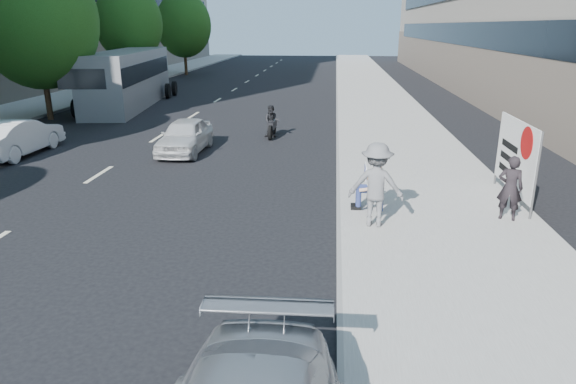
# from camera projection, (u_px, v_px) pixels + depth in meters

# --- Properties ---
(ground) EXTENTS (160.00, 160.00, 0.00)m
(ground) POSITION_uv_depth(u_px,v_px,m) (257.00, 309.00, 9.00)
(ground) COLOR black
(ground) RESTS_ON ground
(near_sidewalk) EXTENTS (5.00, 120.00, 0.15)m
(near_sidewalk) POSITION_uv_depth(u_px,v_px,m) (385.00, 117.00, 27.58)
(near_sidewalk) COLOR gray
(near_sidewalk) RESTS_ON ground
(far_sidewalk) EXTENTS (4.50, 120.00, 0.15)m
(far_sidewalk) POSITION_uv_depth(u_px,v_px,m) (18.00, 111.00, 29.34)
(far_sidewalk) COLOR gray
(far_sidewalk) RESTS_ON ground
(tree_far_c) EXTENTS (6.00, 6.00, 8.47)m
(tree_far_c) POSITION_uv_depth(u_px,v_px,m) (37.00, 20.00, 25.65)
(tree_far_c) COLOR #382616
(tree_far_c) RESTS_ON ground
(tree_far_d) EXTENTS (4.80, 4.80, 7.65)m
(tree_far_d) POSITION_uv_depth(u_px,v_px,m) (129.00, 23.00, 37.06)
(tree_far_d) COLOR #382616
(tree_far_d) RESTS_ON ground
(tree_far_e) EXTENTS (5.40, 5.40, 7.89)m
(tree_far_e) POSITION_uv_depth(u_px,v_px,m) (183.00, 25.00, 50.36)
(tree_far_e) COLOR #382616
(tree_far_e) RESTS_ON ground
(seated_protester) EXTENTS (0.83, 1.12, 1.31)m
(seated_protester) POSITION_uv_depth(u_px,v_px,m) (372.00, 182.00, 13.29)
(seated_protester) COLOR navy
(seated_protester) RESTS_ON near_sidewalk
(jogger) EXTENTS (1.40, 0.93, 2.02)m
(jogger) POSITION_uv_depth(u_px,v_px,m) (376.00, 185.00, 12.09)
(jogger) COLOR slate
(jogger) RESTS_ON near_sidewalk
(pedestrian_woman) EXTENTS (0.68, 0.55, 1.62)m
(pedestrian_woman) POSITION_uv_depth(u_px,v_px,m) (510.00, 188.00, 12.52)
(pedestrian_woman) COLOR black
(pedestrian_woman) RESTS_ON near_sidewalk
(protest_banner) EXTENTS (0.08, 3.06, 2.20)m
(protest_banner) POSITION_uv_depth(u_px,v_px,m) (516.00, 156.00, 13.81)
(protest_banner) COLOR #4C4C4C
(protest_banner) RESTS_ON near_sidewalk
(white_sedan_near) EXTENTS (1.60, 3.87, 1.31)m
(white_sedan_near) POSITION_uv_depth(u_px,v_px,m) (185.00, 136.00, 19.95)
(white_sedan_near) COLOR silver
(white_sedan_near) RESTS_ON ground
(white_sedan_mid) EXTENTS (1.59, 4.29, 1.40)m
(white_sedan_mid) POSITION_uv_depth(u_px,v_px,m) (17.00, 137.00, 19.51)
(white_sedan_mid) COLOR silver
(white_sedan_mid) RESTS_ON ground
(motorcycle) EXTENTS (0.71, 2.04, 1.42)m
(motorcycle) POSITION_uv_depth(u_px,v_px,m) (272.00, 123.00, 22.68)
(motorcycle) COLOR black
(motorcycle) RESTS_ON ground
(bus) EXTENTS (3.97, 12.30, 3.30)m
(bus) POSITION_uv_depth(u_px,v_px,m) (129.00, 79.00, 31.36)
(bus) COLOR slate
(bus) RESTS_ON ground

